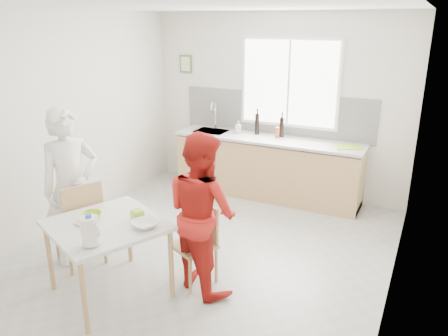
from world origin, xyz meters
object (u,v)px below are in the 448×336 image
(person_white, at_px, (71,187))
(person_red, at_px, (202,212))
(wine_bottle_b, at_px, (282,127))
(wine_bottle_a, at_px, (257,124))
(bowl_green, at_px, (92,215))
(dining_table, at_px, (107,231))
(milk_jug, at_px, (90,230))
(bowl_white, at_px, (145,224))
(chair_left, at_px, (80,220))
(chair_far, at_px, (198,240))

(person_white, distance_m, person_red, 1.51)
(wine_bottle_b, bearing_deg, person_red, -87.39)
(person_red, bearing_deg, wine_bottle_a, -54.59)
(bowl_green, distance_m, wine_bottle_b, 3.26)
(dining_table, height_order, wine_bottle_a, wine_bottle_a)
(dining_table, bearing_deg, milk_jug, -65.24)
(person_white, height_order, milk_jug, person_white)
(dining_table, bearing_deg, bowl_white, 15.26)
(chair_left, distance_m, chair_far, 1.31)
(person_white, height_order, person_red, person_white)
(bowl_white, relative_size, wine_bottle_a, 0.75)
(dining_table, relative_size, person_white, 0.75)
(dining_table, height_order, person_white, person_white)
(wine_bottle_a, relative_size, wine_bottle_b, 1.07)
(person_red, relative_size, bowl_green, 8.82)
(chair_far, bearing_deg, bowl_green, -122.54)
(chair_left, distance_m, wine_bottle_a, 3.07)
(wine_bottle_b, bearing_deg, bowl_white, -94.55)
(person_white, relative_size, bowl_white, 7.18)
(person_white, bearing_deg, milk_jug, -103.51)
(chair_far, relative_size, bowl_green, 4.50)
(milk_jug, xyz_separation_m, wine_bottle_b, (0.44, 3.57, 0.17))
(chair_left, distance_m, wine_bottle_b, 3.20)
(wine_bottle_a, bearing_deg, wine_bottle_b, 0.71)
(dining_table, relative_size, chair_left, 1.33)
(wine_bottle_a, xyz_separation_m, wine_bottle_b, (0.39, 0.00, -0.01))
(dining_table, relative_size, wine_bottle_a, 4.05)
(person_red, bearing_deg, chair_far, -14.04)
(bowl_green, bearing_deg, wine_bottle_a, 82.09)
(chair_far, height_order, milk_jug, milk_jug)
(dining_table, height_order, person_red, person_red)
(bowl_white, bearing_deg, wine_bottle_a, 92.67)
(person_red, xyz_separation_m, bowl_green, (-0.95, -0.49, -0.02))
(bowl_white, height_order, wine_bottle_a, wine_bottle_a)
(person_red, bearing_deg, wine_bottle_b, -62.85)
(person_white, distance_m, wine_bottle_b, 3.16)
(person_white, relative_size, wine_bottle_b, 5.77)
(chair_far, height_order, wine_bottle_b, wine_bottle_b)
(chair_far, bearing_deg, wine_bottle_b, 115.30)
(person_white, bearing_deg, person_red, -58.73)
(chair_far, bearing_deg, dining_table, -113.32)
(dining_table, xyz_separation_m, chair_left, (-0.62, 0.28, -0.14))
(chair_far, relative_size, wine_bottle_a, 2.56)
(person_red, distance_m, wine_bottle_a, 2.72)
(chair_far, xyz_separation_m, wine_bottle_a, (-0.42, 2.58, 0.63))
(bowl_white, bearing_deg, chair_left, 169.82)
(chair_left, distance_m, person_red, 1.40)
(dining_table, xyz_separation_m, bowl_green, (-0.20, 0.04, 0.11))
(dining_table, distance_m, chair_left, 0.69)
(bowl_green, xyz_separation_m, wine_bottle_b, (0.82, 3.14, 0.29))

